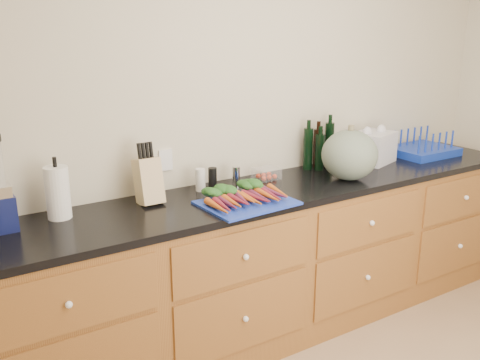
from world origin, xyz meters
TOP-DOWN VIEW (x-y plane):
  - wall_back at (0.00, 1.62)m, footprint 4.10×0.05m
  - cabinets at (0.00, 1.30)m, footprint 3.60×0.64m
  - countertop at (0.00, 1.30)m, footprint 3.64×0.62m
  - cutting_board at (-0.34, 1.14)m, footprint 0.50×0.39m
  - carrots at (-0.34, 1.17)m, footprint 0.43×0.30m
  - squash at (0.45, 1.20)m, footprint 0.34×0.34m
  - paper_towel at (-1.24, 1.46)m, footprint 0.12×0.12m
  - knife_block at (-0.77, 1.44)m, footprint 0.12×0.12m
  - grinder_salt at (-0.44, 1.48)m, footprint 0.06×0.06m
  - grinder_pepper at (-0.36, 1.48)m, footprint 0.05×0.05m
  - canister_chrome at (-0.20, 1.48)m, footprint 0.05×0.05m
  - tomato_box at (0.02, 1.47)m, footprint 0.15×0.12m
  - bottles at (0.47, 1.51)m, footprint 0.24×0.12m
  - grocery_bag at (0.88, 1.42)m, footprint 0.34×0.31m
  - dish_rack at (1.35, 1.38)m, footprint 0.45×0.36m

SIDE VIEW (x-z plane):
  - cabinets at x=0.00m, z-range 0.00..0.90m
  - countertop at x=0.00m, z-range 0.90..0.94m
  - cutting_board at x=-0.34m, z-range 0.94..0.95m
  - tomato_box at x=0.02m, z-range 0.94..1.01m
  - carrots at x=-0.34m, z-range 0.95..1.00m
  - dish_rack at x=1.35m, z-range 0.89..1.07m
  - canister_chrome at x=-0.20m, z-range 0.94..1.05m
  - grinder_pepper at x=-0.36m, z-range 0.94..1.06m
  - grinder_salt at x=-0.44m, z-range 0.94..1.07m
  - grocery_bag at x=0.88m, z-range 0.94..1.15m
  - knife_block at x=-0.77m, z-range 0.94..1.18m
  - paper_towel at x=-1.24m, z-range 0.94..1.20m
  - bottles at x=0.47m, z-range 0.93..1.22m
  - squash at x=0.45m, z-range 0.94..1.25m
  - wall_back at x=0.00m, z-range 0.00..2.60m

